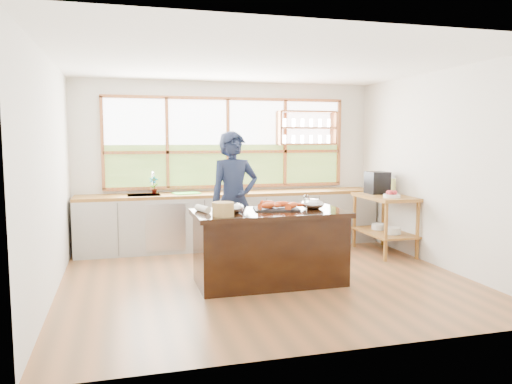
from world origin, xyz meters
name	(u,v)px	position (x,y,z in m)	size (l,w,h in m)	color
ground_plane	(265,279)	(0.00, 0.00, 0.00)	(5.00, 5.00, 0.00)	#955D33
room_shell	(256,140)	(0.02, 0.51, 1.75)	(5.02, 4.52, 2.71)	silver
back_counter	(231,219)	(-0.02, 1.94, 0.45)	(4.90, 0.63, 0.90)	#AAA8A2
right_shelf_unit	(385,214)	(2.19, 0.89, 0.60)	(0.62, 1.10, 0.90)	#9B5B27
island	(270,247)	(0.00, -0.20, 0.45)	(1.85, 0.90, 0.90)	black
cook	(234,201)	(-0.27, 0.57, 0.94)	(0.68, 0.45, 1.87)	#17203A
potted_plant	(154,185)	(-1.24, 2.00, 1.04)	(0.15, 0.10, 0.29)	slate
cutting_board	(186,193)	(-0.74, 1.94, 0.91)	(0.40, 0.30, 0.01)	#4DCA38
espresso_machine	(377,183)	(2.19, 1.15, 1.07)	(0.31, 0.33, 0.35)	black
wine_bottle	(393,187)	(2.24, 0.75, 1.04)	(0.07, 0.07, 0.27)	#9DA954
fruit_bowl	(392,195)	(2.14, 0.62, 0.94)	(0.25, 0.25, 0.11)	white
slate_board	(276,209)	(0.11, -0.11, 0.91)	(0.55, 0.40, 0.02)	black
lobster_pile	(278,205)	(0.13, -0.11, 0.96)	(0.52, 0.44, 0.08)	#E75820
mixing_bowl_left	(232,208)	(-0.47, -0.20, 0.96)	(0.27, 0.27, 0.13)	silver
mixing_bowl_right	(313,204)	(0.57, -0.16, 0.96)	(0.28, 0.28, 0.14)	silver
wine_glass	(306,200)	(0.35, -0.53, 1.06)	(0.08, 0.08, 0.22)	silver
wicker_basket	(223,209)	(-0.63, -0.45, 0.98)	(0.25, 0.25, 0.16)	tan
parchment_roll	(203,209)	(-0.80, -0.07, 0.94)	(0.08, 0.08, 0.30)	white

